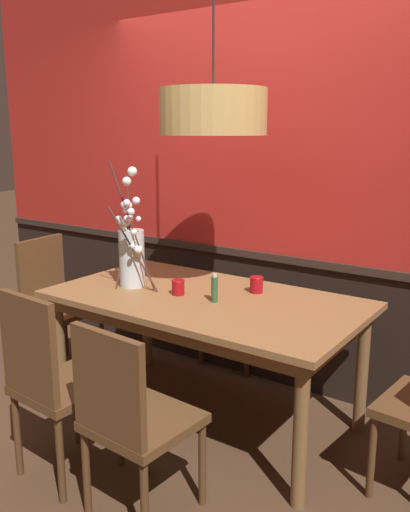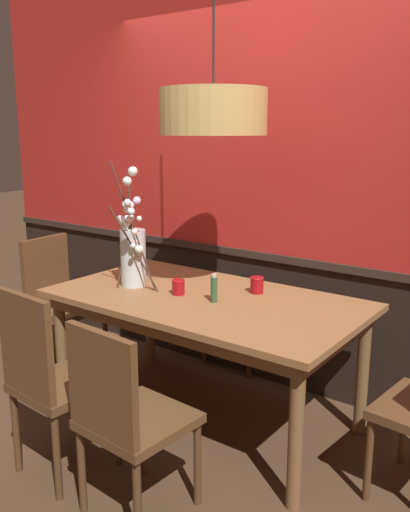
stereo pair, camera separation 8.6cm
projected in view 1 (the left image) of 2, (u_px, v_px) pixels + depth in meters
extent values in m
plane|color=#4C3321|center=(205.00, 418.00, 3.33)|extent=(24.00, 24.00, 0.00)
cube|color=black|center=(265.00, 317.00, 3.83)|extent=(5.27, 0.12, 0.87)
cube|color=#31241E|center=(266.00, 254.00, 3.72)|extent=(5.27, 0.14, 0.05)
cube|color=#B2231E|center=(271.00, 97.00, 3.49)|extent=(5.27, 0.12, 2.11)
cube|color=olive|center=(205.00, 300.00, 3.16)|extent=(1.80, 0.99, 0.04)
cube|color=brown|center=(205.00, 309.00, 3.18)|extent=(1.70, 0.89, 0.08)
cylinder|color=brown|center=(60.00, 353.00, 3.38)|extent=(0.07, 0.07, 0.74)
cylinder|color=brown|center=(300.00, 434.00, 2.47)|extent=(0.07, 0.07, 0.74)
cylinder|color=brown|center=(146.00, 317.00, 4.03)|extent=(0.07, 0.07, 0.74)
cylinder|color=brown|center=(362.00, 371.00, 3.12)|extent=(0.07, 0.07, 0.74)
cube|color=brown|center=(63.00, 310.00, 3.92)|extent=(0.46, 0.47, 0.04)
cube|color=brown|center=(41.00, 271.00, 3.96)|extent=(0.07, 0.42, 0.48)
cylinder|color=#492F1A|center=(102.00, 338.00, 4.04)|extent=(0.04, 0.04, 0.43)
cylinder|color=#492F1A|center=(65.00, 355.00, 3.73)|extent=(0.04, 0.04, 0.43)
cylinder|color=#492F1A|center=(65.00, 328.00, 4.23)|extent=(0.04, 0.04, 0.43)
cylinder|color=#492F1A|center=(27.00, 344.00, 3.91)|extent=(0.04, 0.04, 0.43)
cube|color=brown|center=(66.00, 386.00, 2.72)|extent=(0.43, 0.45, 0.04)
cube|color=brown|center=(29.00, 348.00, 2.51)|extent=(0.39, 0.06, 0.50)
cylinder|color=#492F1A|center=(76.00, 406.00, 3.02)|extent=(0.04, 0.04, 0.44)
cylinder|color=#492F1A|center=(120.00, 427.00, 2.81)|extent=(0.04, 0.04, 0.44)
cylinder|color=#492F1A|center=(17.00, 434.00, 2.74)|extent=(0.04, 0.04, 0.44)
cylinder|color=#492F1A|center=(61.00, 460.00, 2.53)|extent=(0.04, 0.04, 0.44)
cylinder|color=#492F1A|center=(372.00, 457.00, 2.57)|extent=(0.04, 0.04, 0.42)
cylinder|color=#492F1A|center=(404.00, 423.00, 2.87)|extent=(0.04, 0.04, 0.42)
cube|color=brown|center=(237.00, 303.00, 4.04)|extent=(0.46, 0.41, 0.04)
cube|color=brown|center=(250.00, 266.00, 4.13)|extent=(0.43, 0.04, 0.45)
cylinder|color=#492F1A|center=(247.00, 348.00, 3.84)|extent=(0.04, 0.04, 0.44)
cylinder|color=#492F1A|center=(201.00, 336.00, 4.06)|extent=(0.04, 0.04, 0.44)
cylinder|color=#492F1A|center=(271.00, 333.00, 4.12)|extent=(0.04, 0.04, 0.44)
cylinder|color=#492F1A|center=(227.00, 322.00, 4.34)|extent=(0.04, 0.04, 0.44)
cube|color=brown|center=(144.00, 422.00, 2.44)|extent=(0.45, 0.46, 0.04)
cube|color=brown|center=(108.00, 386.00, 2.23)|extent=(0.41, 0.06, 0.46)
cylinder|color=#492F1A|center=(145.00, 437.00, 2.74)|extent=(0.04, 0.04, 0.42)
cylinder|color=#492F1A|center=(202.00, 464.00, 2.52)|extent=(0.04, 0.04, 0.42)
cylinder|color=#492F1A|center=(86.00, 472.00, 2.46)|extent=(0.04, 0.04, 0.42)
cylinder|color=#492F1A|center=(145.00, 506.00, 2.23)|extent=(0.04, 0.04, 0.42)
cylinder|color=silver|center=(132.00, 258.00, 3.34)|extent=(0.16, 0.16, 0.35)
cylinder|color=silver|center=(133.00, 279.00, 3.37)|extent=(0.14, 0.14, 0.08)
cylinder|color=#472D23|center=(130.00, 237.00, 3.28)|extent=(0.07, 0.06, 0.61)
sphere|color=white|center=(125.00, 205.00, 3.24)|extent=(0.05, 0.05, 0.05)
sphere|color=white|center=(130.00, 218.00, 3.26)|extent=(0.04, 0.04, 0.04)
sphere|color=white|center=(132.00, 241.00, 3.30)|extent=(0.04, 0.04, 0.04)
sphere|color=white|center=(124.00, 230.00, 3.29)|extent=(0.04, 0.04, 0.04)
sphere|color=white|center=(129.00, 233.00, 3.28)|extent=(0.03, 0.03, 0.03)
sphere|color=white|center=(134.00, 242.00, 3.27)|extent=(0.05, 0.05, 0.05)
cylinder|color=#472D23|center=(133.00, 249.00, 3.21)|extent=(0.25, 0.15, 0.51)
sphere|color=white|center=(131.00, 212.00, 3.02)|extent=(0.04, 0.04, 0.04)
sphere|color=white|center=(133.00, 246.00, 3.16)|extent=(0.03, 0.03, 0.03)
sphere|color=white|center=(134.00, 232.00, 3.13)|extent=(0.04, 0.04, 0.04)
sphere|color=white|center=(127.00, 218.00, 3.08)|extent=(0.03, 0.03, 0.03)
sphere|color=white|center=(126.00, 222.00, 3.10)|extent=(0.05, 0.05, 0.05)
sphere|color=white|center=(138.00, 250.00, 3.23)|extent=(0.05, 0.05, 0.05)
cylinder|color=#472D23|center=(127.00, 243.00, 3.39)|extent=(0.02, 0.09, 0.50)
sphere|color=white|center=(128.00, 206.00, 3.36)|extent=(0.05, 0.05, 0.05)
sphere|color=white|center=(124.00, 225.00, 3.39)|extent=(0.05, 0.05, 0.05)
sphere|color=white|center=(129.00, 243.00, 3.42)|extent=(0.05, 0.05, 0.05)
cylinder|color=#472D23|center=(132.00, 227.00, 3.19)|extent=(0.20, 0.16, 0.76)
sphere|color=white|center=(138.00, 219.00, 3.18)|extent=(0.03, 0.03, 0.03)
sphere|color=white|center=(127.00, 181.00, 3.03)|extent=(0.05, 0.05, 0.05)
sphere|color=white|center=(132.00, 172.00, 3.05)|extent=(0.05, 0.05, 0.05)
sphere|color=white|center=(125.00, 210.00, 3.15)|extent=(0.03, 0.03, 0.03)
sphere|color=white|center=(127.00, 203.00, 3.10)|extent=(0.04, 0.04, 0.04)
sphere|color=white|center=(136.00, 201.00, 3.12)|extent=(0.05, 0.05, 0.05)
cylinder|color=#472D23|center=(123.00, 251.00, 3.33)|extent=(0.02, 0.17, 0.44)
sphere|color=white|center=(119.00, 219.00, 3.33)|extent=(0.05, 0.05, 0.05)
sphere|color=white|center=(119.00, 221.00, 3.34)|extent=(0.04, 0.04, 0.04)
sphere|color=white|center=(122.00, 246.00, 3.35)|extent=(0.05, 0.05, 0.05)
sphere|color=white|center=(125.00, 244.00, 3.33)|extent=(0.04, 0.04, 0.04)
cylinder|color=#9E0F14|center=(256.00, 285.00, 3.23)|extent=(0.08, 0.08, 0.10)
torus|color=red|center=(257.00, 277.00, 3.22)|extent=(0.08, 0.08, 0.01)
cylinder|color=silver|center=(256.00, 287.00, 3.23)|extent=(0.05, 0.05, 0.05)
cylinder|color=#9E0F14|center=(178.00, 287.00, 3.19)|extent=(0.07, 0.07, 0.09)
torus|color=red|center=(178.00, 281.00, 3.18)|extent=(0.08, 0.08, 0.01)
cylinder|color=silver|center=(178.00, 290.00, 3.19)|extent=(0.05, 0.05, 0.04)
cylinder|color=#2D5633|center=(214.00, 290.00, 3.05)|extent=(0.04, 0.04, 0.14)
cylinder|color=beige|center=(215.00, 275.00, 3.03)|extent=(0.03, 0.03, 0.02)
cylinder|color=tan|center=(213.00, 112.00, 2.94)|extent=(0.58, 0.58, 0.25)
sphere|color=#F9EAB7|center=(213.00, 119.00, 2.95)|extent=(0.14, 0.14, 0.14)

